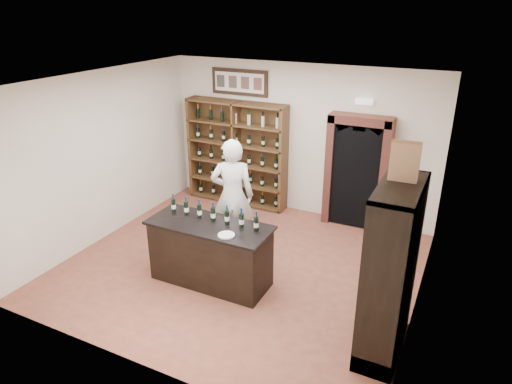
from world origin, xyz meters
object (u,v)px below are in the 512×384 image
wine_shelf (237,153)px  wine_crate (405,161)px  counter_bottle_0 (173,205)px  tasting_counter (210,254)px  shopkeeper (232,196)px  side_cabinet (390,297)px

wine_shelf → wine_crate: wine_crate is taller
wine_shelf → counter_bottle_0: size_ratio=7.33×
counter_bottle_0 → wine_shelf: bearing=97.7°
tasting_counter → counter_bottle_0: (-0.72, 0.12, 0.61)m
shopkeeper → wine_crate: bearing=132.9°
side_cabinet → tasting_counter: bearing=173.7°
wine_shelf → shopkeeper: bearing=-64.1°
shopkeeper → tasting_counter: bearing=76.7°
side_cabinet → shopkeeper: size_ratio=1.10×
counter_bottle_0 → wine_crate: wine_crate is taller
wine_crate → wine_shelf: bearing=138.6°
shopkeeper → counter_bottle_0: bearing=38.0°
tasting_counter → side_cabinet: bearing=-6.3°
counter_bottle_0 → side_cabinet: (3.44, -0.42, -0.35)m
wine_shelf → side_cabinet: size_ratio=1.00×
shopkeeper → side_cabinet: bearing=130.6°
tasting_counter → shopkeeper: shopkeeper is taller
side_cabinet → wine_crate: wine_crate is taller
tasting_counter → counter_bottle_0: counter_bottle_0 is taller
side_cabinet → wine_crate: 1.68m
counter_bottle_0 → shopkeeper: size_ratio=0.15×
tasting_counter → wine_crate: 3.29m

